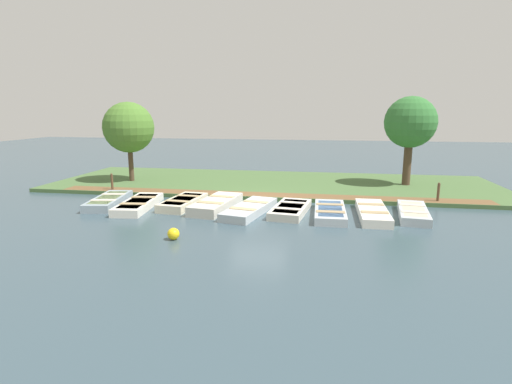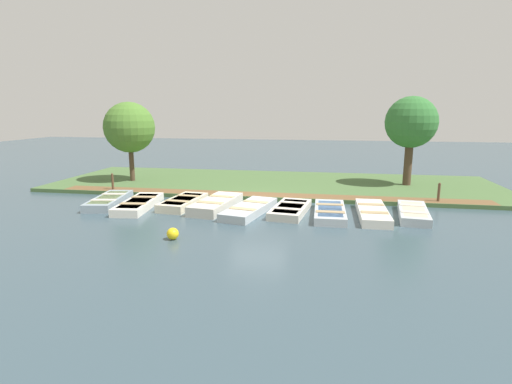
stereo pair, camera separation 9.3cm
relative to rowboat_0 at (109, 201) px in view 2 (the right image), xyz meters
name	(u,v)px [view 2 (the right image)]	position (x,y,z in m)	size (l,w,h in m)	color
ground_plane	(258,206)	(-0.87, 6.55, -0.18)	(80.00, 80.00, 0.00)	#384C56
shore_bank	(273,184)	(-5.87, 6.55, -0.09)	(8.00, 24.00, 0.19)	#476638
dock_walkway	(264,196)	(-2.45, 6.55, -0.09)	(1.04, 20.33, 0.19)	brown
rowboat_0	(109,201)	(0.00, 0.00, 0.00)	(3.38, 1.64, 0.36)	#8C9EA8
rowboat_1	(139,204)	(0.33, 1.57, -0.01)	(3.53, 1.50, 0.35)	silver
rowboat_2	(183,202)	(-0.25, 3.35, 0.00)	(2.97, 1.44, 0.37)	beige
rowboat_3	(216,204)	(-0.04, 4.90, 0.04)	(3.44, 1.65, 0.44)	beige
rowboat_4	(249,209)	(0.39, 6.41, -0.01)	(3.68, 1.87, 0.34)	#B2BCC1
rowboat_5	(290,209)	(0.12, 8.05, -0.02)	(3.07, 1.60, 0.33)	beige
rowboat_6	(330,212)	(0.27, 9.62, -0.02)	(3.24, 1.22, 0.33)	#B2BCC1
rowboat_7	(372,212)	(0.11, 11.27, -0.01)	(3.52, 1.09, 0.35)	silver
rowboat_8	(413,213)	(-0.13, 12.84, -0.01)	(3.25, 1.44, 0.35)	#B2BCC1
mooring_post_near	(113,183)	(-2.37, -1.13, 0.33)	(0.11, 0.11, 1.01)	brown
mooring_post_far	(439,194)	(-2.37, 14.32, 0.33)	(0.11, 0.11, 1.01)	brown
buoy	(173,234)	(4.14, 4.61, 0.01)	(0.39, 0.39, 0.39)	yellow
park_tree_far_left	(129,128)	(-4.91, -1.35, 2.98)	(2.78, 2.78, 4.56)	#4C3828
park_tree_left	(411,123)	(-6.23, 13.69, 3.26)	(2.66, 2.66, 4.83)	#4C3828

